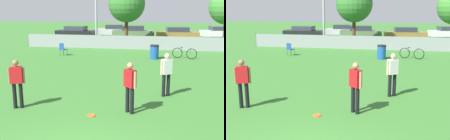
% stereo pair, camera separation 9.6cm
% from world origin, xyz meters
% --- Properties ---
extents(fence_backline, '(20.03, 0.07, 1.21)m').
position_xyz_m(fence_backline, '(0.00, 18.00, 0.55)').
color(fence_backline, gray).
rests_on(fence_backline, ground_plane).
extents(tree_near_pole, '(3.35, 3.35, 5.36)m').
position_xyz_m(tree_near_pole, '(-1.68, 21.07, 3.67)').
color(tree_near_pole, '#4C331E').
rests_on(tree_near_pole, ground_plane).
extents(player_receiver_white, '(0.47, 0.39, 1.68)m').
position_xyz_m(player_receiver_white, '(1.92, 5.75, 0.97)').
color(player_receiver_white, black).
rests_on(player_receiver_white, ground_plane).
extents(player_defender_red, '(0.44, 0.41, 1.68)m').
position_xyz_m(player_defender_red, '(0.76, 3.72, 0.97)').
color(player_defender_red, black).
rests_on(player_defender_red, ground_plane).
extents(player_thrower_red, '(0.51, 0.34, 1.68)m').
position_xyz_m(player_thrower_red, '(-3.04, 3.49, 0.97)').
color(player_thrower_red, black).
rests_on(player_thrower_red, ground_plane).
extents(frisbee_disc, '(0.26, 0.26, 0.03)m').
position_xyz_m(frisbee_disc, '(-0.40, 3.24, 0.01)').
color(frisbee_disc, '#E5591E').
rests_on(frisbee_disc, ground_plane).
extents(folding_chair_sideline, '(0.52, 0.52, 0.90)m').
position_xyz_m(folding_chair_sideline, '(-5.29, 13.94, 0.52)').
color(folding_chair_sideline, '#333338').
rests_on(folding_chair_sideline, ground_plane).
extents(bicycle_sideline, '(1.60, 0.57, 0.75)m').
position_xyz_m(bicycle_sideline, '(3.17, 14.30, 0.36)').
color(bicycle_sideline, black).
rests_on(bicycle_sideline, ground_plane).
extents(trash_bin, '(0.60, 0.60, 0.94)m').
position_xyz_m(trash_bin, '(1.19, 13.77, 0.47)').
color(trash_bin, '#194C99').
rests_on(trash_bin, ground_plane).
extents(parked_car_dark, '(4.51, 1.99, 1.32)m').
position_xyz_m(parked_car_dark, '(-8.04, 25.67, 0.66)').
color(parked_car_dark, black).
rests_on(parked_car_dark, ground_plane).
extents(parked_car_silver, '(4.19, 1.76, 1.37)m').
position_xyz_m(parked_car_silver, '(-3.98, 28.26, 0.68)').
color(parked_car_silver, black).
rests_on(parked_car_silver, ground_plane).
extents(parked_car_olive, '(4.66, 2.23, 1.43)m').
position_xyz_m(parked_car_olive, '(-1.61, 26.12, 0.68)').
color(parked_car_olive, black).
rests_on(parked_car_olive, ground_plane).
extents(parked_car_tan, '(4.48, 2.27, 1.37)m').
position_xyz_m(parked_car_tan, '(3.13, 25.56, 0.67)').
color(parked_car_tan, black).
rests_on(parked_car_tan, ground_plane).
extents(parked_car_white, '(4.40, 2.53, 1.31)m').
position_xyz_m(parked_car_white, '(7.93, 28.41, 0.66)').
color(parked_car_white, black).
rests_on(parked_car_white, ground_plane).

